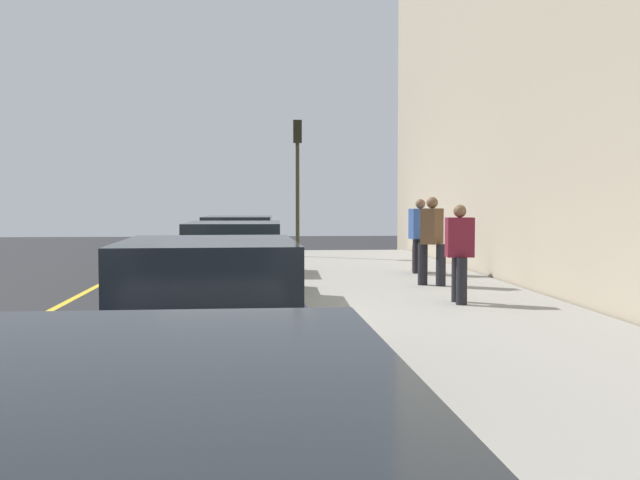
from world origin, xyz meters
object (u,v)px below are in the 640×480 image
at_px(traffic_light_pole, 297,164).
at_px(rolling_suitcase, 418,259).
at_px(pedestrian_burgundy_coat, 460,251).
at_px(parked_car_navy, 209,318).
at_px(parked_car_green, 235,265).
at_px(parked_car_silver, 238,247).
at_px(pedestrian_brown_coat, 432,238).
at_px(pedestrian_blue_coat, 420,234).

relative_size(traffic_light_pole, rolling_suitcase, 4.26).
bearing_deg(pedestrian_burgundy_coat, traffic_light_pole, 11.05).
xyz_separation_m(pedestrian_burgundy_coat, traffic_light_pole, (11.11, 2.17, 1.99)).
xyz_separation_m(parked_car_navy, rolling_suitcase, (10.82, -4.34, -0.29)).
relative_size(parked_car_green, parked_car_silver, 0.99).
relative_size(parked_car_navy, pedestrian_brown_coat, 2.41).
bearing_deg(parked_car_green, pedestrian_blue_coat, -44.95).
bearing_deg(parked_car_silver, rolling_suitcase, -95.47).
relative_size(parked_car_green, traffic_light_pole, 0.99).
bearing_deg(pedestrian_brown_coat, parked_car_navy, 153.16).
xyz_separation_m(parked_car_navy, pedestrian_blue_coat, (10.33, -4.28, 0.34)).
distance_m(pedestrian_blue_coat, traffic_light_pole, 6.83).
xyz_separation_m(parked_car_green, pedestrian_burgundy_coat, (-0.86, -3.80, 0.28)).
bearing_deg(parked_car_silver, parked_car_navy, -179.85).
height_order(pedestrian_brown_coat, pedestrian_burgundy_coat, pedestrian_brown_coat).
height_order(pedestrian_blue_coat, pedestrian_burgundy_coat, pedestrian_blue_coat).
bearing_deg(parked_car_silver, pedestrian_burgundy_coat, -147.16).
bearing_deg(rolling_suitcase, traffic_light_pole, 25.69).
bearing_deg(parked_car_green, pedestrian_burgundy_coat, -102.74).
bearing_deg(pedestrian_blue_coat, traffic_light_pole, 23.39).
xyz_separation_m(pedestrian_brown_coat, pedestrian_burgundy_coat, (-2.69, 0.15, -0.08)).
height_order(pedestrian_burgundy_coat, traffic_light_pole, traffic_light_pole).
xyz_separation_m(parked_car_green, rolling_suitcase, (4.74, -4.29, -0.29)).
bearing_deg(traffic_light_pole, parked_car_silver, 161.43).
relative_size(pedestrian_burgundy_coat, rolling_suitcase, 1.68).
height_order(parked_car_silver, rolling_suitcase, parked_car_silver).
relative_size(parked_car_silver, traffic_light_pole, 1.01).
relative_size(pedestrian_brown_coat, pedestrian_blue_coat, 1.02).
height_order(parked_car_navy, parked_car_silver, same).
xyz_separation_m(parked_car_silver, pedestrian_brown_coat, (-3.33, -4.03, 0.36)).
bearing_deg(pedestrian_blue_coat, pedestrian_brown_coat, 173.41).
bearing_deg(parked_car_silver, traffic_light_pole, -18.57).
distance_m(parked_car_navy, pedestrian_burgundy_coat, 6.50).
bearing_deg(pedestrian_burgundy_coat, pedestrian_brown_coat, -3.22).
distance_m(parked_car_green, pedestrian_blue_coat, 6.00).
distance_m(parked_car_navy, parked_car_green, 6.08).
bearing_deg(parked_car_green, parked_car_silver, 0.86).
relative_size(parked_car_silver, pedestrian_burgundy_coat, 2.56).
bearing_deg(parked_car_navy, parked_car_green, -0.44).
height_order(parked_car_green, parked_car_silver, same).
relative_size(parked_car_silver, rolling_suitcase, 4.30).
relative_size(parked_car_green, rolling_suitcase, 4.24).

